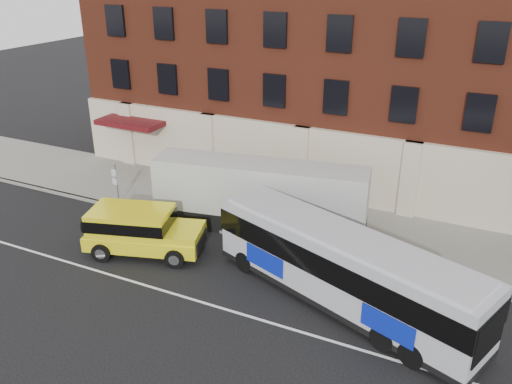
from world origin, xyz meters
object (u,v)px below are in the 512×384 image
at_px(sign_pole, 116,183).
at_px(shipping_container, 259,197).
at_px(city_bus, 343,266).
at_px(yellow_suv, 139,228).

height_order(sign_pole, shipping_container, shipping_container).
height_order(city_bus, yellow_suv, city_bus).
bearing_deg(shipping_container, yellow_suv, -131.32).
relative_size(sign_pole, city_bus, 0.22).
bearing_deg(sign_pole, city_bus, -13.78).
bearing_deg(yellow_suv, city_bus, 0.43).
bearing_deg(shipping_container, city_bus, -38.17).
bearing_deg(city_bus, yellow_suv, -179.57).
distance_m(city_bus, yellow_suv, 9.63).
distance_m(yellow_suv, shipping_container, 6.03).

